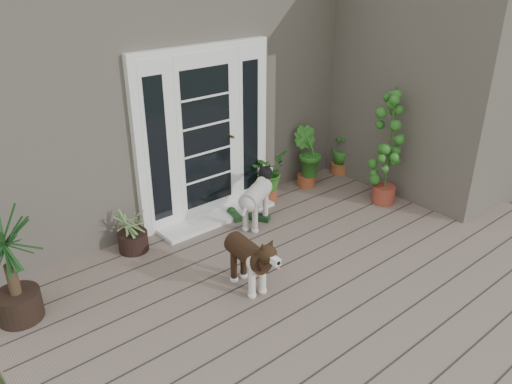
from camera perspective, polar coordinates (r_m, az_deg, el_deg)
deck at (r=5.39m, az=10.25°, el=-10.61°), size 6.20×4.60×0.12m
house_main at (r=7.93m, az=-13.35°, el=12.72°), size 7.40×4.00×3.10m
house_wing at (r=7.60m, az=19.30°, el=11.47°), size 1.60×2.40×3.10m
door_unit at (r=6.21m, az=-5.79°, el=6.46°), size 1.90×0.14×2.15m
door_step at (r=6.48m, az=-4.38°, el=-2.80°), size 1.60×0.40×0.05m
brindle_dog at (r=5.05m, az=-0.91°, el=-7.95°), size 0.37×0.75×0.60m
white_dog at (r=6.18m, az=-0.03°, el=-1.24°), size 0.80×0.63×0.62m
spider_plant at (r=5.83m, az=-13.92°, el=-3.85°), size 0.60×0.60×0.60m
yucca at (r=5.01m, az=-26.10°, el=-7.71°), size 0.91×0.91×1.11m
herb_a at (r=6.84m, az=1.47°, el=1.51°), size 0.64×0.64×0.62m
herb_b at (r=7.30m, az=5.79°, el=3.11°), size 0.60×0.60×0.66m
herb_c at (r=7.84m, az=9.61°, el=4.02°), size 0.43×0.43×0.54m
sapling at (r=6.80m, az=14.87°, el=5.19°), size 0.57×0.57×1.65m
clog_left at (r=6.41m, az=0.36°, el=-2.81°), size 0.29×0.34×0.09m
clog_right at (r=6.46m, az=-2.46°, el=-2.59°), size 0.20×0.33×0.09m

